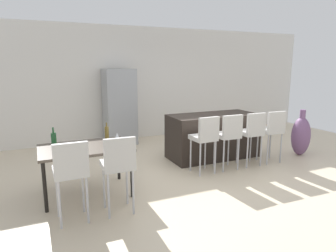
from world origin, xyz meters
TOP-DOWN VIEW (x-y plane):
  - ground_plane at (0.00, 0.00)m, footprint 10.00×10.00m
  - back_wall at (0.00, 3.03)m, footprint 10.00×0.12m
  - kitchen_island at (0.51, 0.64)m, footprint 1.87×0.82m
  - bar_chair_left at (-0.16, -0.15)m, footprint 0.42×0.42m
  - bar_chair_middle at (0.34, -0.15)m, footprint 0.41×0.41m
  - bar_chair_right at (0.88, -0.15)m, footprint 0.41×0.41m
  - bar_chair_far at (1.38, -0.15)m, footprint 0.42×0.42m
  - dining_table at (-2.24, -0.17)m, footprint 1.31×0.89m
  - dining_chair_near at (-2.53, -0.98)m, footprint 0.41×0.41m
  - dining_chair_far at (-1.95, -0.98)m, footprint 0.41×0.41m
  - wine_bottle_left at (-2.66, -0.02)m, footprint 0.07×0.07m
  - wine_bottle_far at (-1.87, 0.01)m, footprint 0.06×0.06m
  - wine_glass_middle at (-1.75, -0.19)m, footprint 0.07×0.07m
  - refrigerator at (-0.97, 2.59)m, footprint 0.72×0.68m
  - floor_vase at (2.34, 0.00)m, footprint 0.39×0.39m

SIDE VIEW (x-z plane):
  - ground_plane at x=0.00m, z-range 0.00..0.00m
  - floor_vase at x=2.34m, z-range -0.07..0.92m
  - kitchen_island at x=0.51m, z-range 0.00..0.92m
  - dining_table at x=-2.24m, z-range 0.30..1.04m
  - bar_chair_left at x=-0.16m, z-range 0.17..1.22m
  - bar_chair_middle at x=0.34m, z-range 0.17..1.22m
  - bar_chair_right at x=0.88m, z-range 0.17..1.22m
  - bar_chair_far at x=1.38m, z-range 0.17..1.22m
  - dining_chair_near at x=-2.53m, z-range 0.17..1.22m
  - dining_chair_far at x=-1.95m, z-range 0.17..1.22m
  - wine_bottle_left at x=-2.66m, z-range 0.70..1.00m
  - wine_bottle_far at x=-1.87m, z-range 0.71..1.02m
  - wine_glass_middle at x=-1.75m, z-range 0.78..0.95m
  - refrigerator at x=-0.97m, z-range 0.00..1.84m
  - back_wall at x=0.00m, z-range 0.00..2.90m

